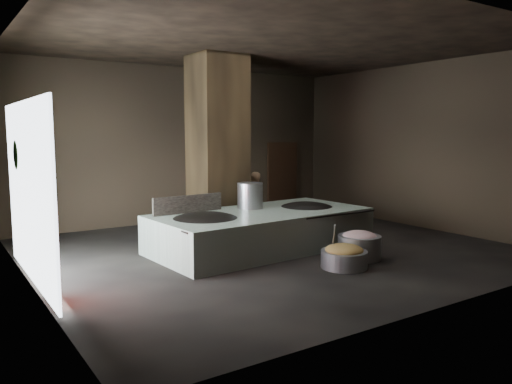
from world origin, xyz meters
TOP-DOWN VIEW (x-y plane):
  - floor at (0.00, 0.00)m, footprint 10.00×9.00m
  - ceiling at (0.00, 0.00)m, footprint 10.00×9.00m
  - back_wall at (0.00, 4.55)m, footprint 10.00×0.10m
  - front_wall at (0.00, -4.55)m, footprint 10.00×0.10m
  - left_wall at (-5.05, 0.00)m, footprint 0.10×9.00m
  - right_wall at (5.05, 0.00)m, footprint 0.10×9.00m
  - pillar at (-0.30, 1.90)m, footprint 1.20×1.20m
  - hearth_platform at (-0.15, 0.17)m, footprint 5.04×2.66m
  - platform_cap at (-0.15, 0.17)m, footprint 4.79×2.30m
  - wok_left at (-1.60, 0.12)m, footprint 1.54×1.54m
  - wok_left_rim at (-1.60, 0.12)m, footprint 1.58×1.58m
  - wok_right at (1.20, 0.22)m, footprint 1.44×1.44m
  - wok_right_rim at (1.20, 0.22)m, footprint 1.47×1.47m
  - stock_pot at (-0.10, 0.72)m, footprint 0.60×0.60m
  - splash_guard at (-1.60, 0.92)m, footprint 1.70×0.18m
  - cook at (1.03, 2.26)m, footprint 0.66×0.54m
  - veg_basin at (0.29, -2.05)m, footprint 1.05×1.05m
  - veg_fill at (0.29, -2.05)m, footprint 0.74×0.74m
  - ladle at (0.14, -1.90)m, footprint 0.23×0.31m
  - meat_basin at (1.04, -1.71)m, footprint 1.16×1.16m
  - meat_fill at (1.04, -1.71)m, footprint 0.74×0.74m
  - doorway_near at (1.20, 4.45)m, footprint 1.18×0.08m
  - doorway_near_glow at (0.98, 4.66)m, footprint 0.82×0.04m
  - doorway_far at (3.60, 4.45)m, footprint 1.18×0.08m
  - doorway_far_glow at (3.80, 4.68)m, footprint 0.75×0.04m
  - left_opening at (-4.95, 0.20)m, footprint 0.04×4.20m
  - pavilion_sliver at (-4.88, -1.10)m, footprint 0.05×0.90m
  - tree_silhouette at (-4.85, 1.30)m, footprint 0.28×1.10m

SIDE VIEW (x-z plane):
  - floor at x=0.00m, z-range -0.10..0.00m
  - veg_basin at x=0.29m, z-range 0.00..0.33m
  - meat_basin at x=1.04m, z-range 0.00..0.49m
  - veg_fill at x=0.29m, z-range 0.24..0.46m
  - hearth_platform at x=-0.15m, z-range 0.00..0.85m
  - meat_fill at x=1.04m, z-range 0.31..0.59m
  - ladle at x=0.14m, z-range 0.23..0.87m
  - wok_left at x=-1.60m, z-range 0.54..0.96m
  - wok_right at x=1.20m, z-range 0.55..0.95m
  - cook at x=1.03m, z-range 0.00..1.56m
  - platform_cap at x=-0.15m, z-range 0.80..0.83m
  - wok_left_rim at x=-1.60m, z-range 0.79..0.85m
  - wok_right_rim at x=1.20m, z-range 0.79..0.85m
  - pavilion_sliver at x=-4.88m, z-range 0.00..1.70m
  - splash_guard at x=-1.60m, z-range 0.82..1.24m
  - doorway_near_glow at x=0.98m, z-range 0.08..2.02m
  - doorway_far_glow at x=3.80m, z-range 0.16..1.94m
  - doorway_near at x=1.20m, z-range -0.09..2.29m
  - doorway_far at x=3.60m, z-range -0.09..2.29m
  - stock_pot at x=-0.10m, z-range 0.81..1.45m
  - left_opening at x=-4.95m, z-range 0.05..3.15m
  - tree_silhouette at x=-4.85m, z-range 1.65..2.75m
  - back_wall at x=0.00m, z-range 0.00..4.50m
  - front_wall at x=0.00m, z-range 0.00..4.50m
  - left_wall at x=-5.05m, z-range 0.00..4.50m
  - right_wall at x=5.05m, z-range 0.00..4.50m
  - pillar at x=-0.30m, z-range 0.00..4.50m
  - ceiling at x=0.00m, z-range 4.50..4.60m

